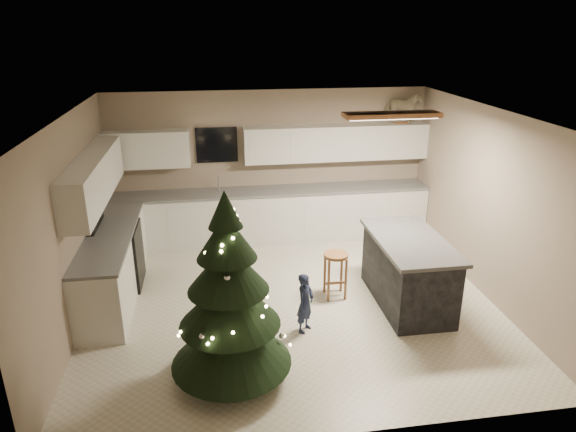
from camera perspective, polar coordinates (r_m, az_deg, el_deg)
The scene contains 8 objects.
ground_plane at distance 7.25m, azimuth 0.43°, elevation -9.51°, with size 5.50×5.50×0.00m, color beige.
room_shell at distance 6.55m, azimuth 0.66°, elevation 3.85°, with size 5.52×5.02×2.61m.
cabinetry at distance 8.35m, azimuth -7.55°, elevation 0.28°, with size 5.50×3.20×2.00m.
island at distance 7.21m, azimuth 13.18°, elevation -5.97°, with size 0.90×1.70×0.95m.
bar_stool at distance 7.20m, azimuth 5.31°, elevation -5.37°, with size 0.34×0.34×0.66m.
christmas_tree at distance 5.46m, azimuth -6.53°, elevation -9.91°, with size 1.35×1.30×2.16m.
toddler at distance 6.45m, azimuth 1.92°, elevation -9.64°, with size 0.29×0.19×0.78m, color black.
rocking_horse at distance 9.23m, azimuth 12.61°, elevation 11.70°, with size 0.65×0.38×0.54m.
Camera 1 is at (-1.00, -6.18, 3.66)m, focal length 32.00 mm.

